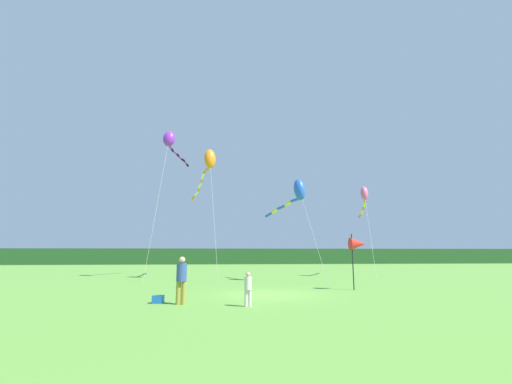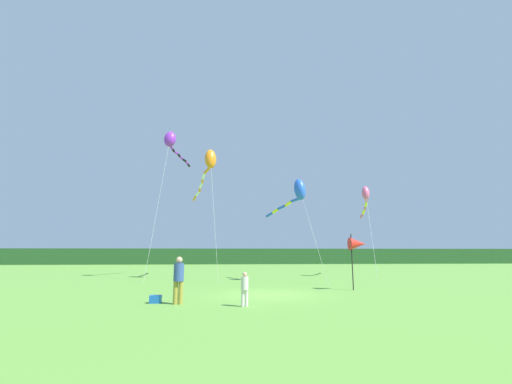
# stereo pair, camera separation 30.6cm
# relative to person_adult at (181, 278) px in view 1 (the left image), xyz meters

# --- Properties ---
(ground_plane) EXTENTS (120.00, 120.00, 0.00)m
(ground_plane) POSITION_rel_person_adult_xyz_m (3.85, 2.93, -1.03)
(ground_plane) COLOR #5B9338
(distant_treeline) EXTENTS (108.00, 2.06, 2.69)m
(distant_treeline) POSITION_rel_person_adult_xyz_m (3.85, 47.93, 0.32)
(distant_treeline) COLOR #234C23
(distant_treeline) RESTS_ON ground
(person_adult) EXTENTS (0.40, 0.40, 1.84)m
(person_adult) POSITION_rel_person_adult_xyz_m (0.00, 0.00, 0.00)
(person_adult) COLOR olive
(person_adult) RESTS_ON ground
(person_child) EXTENTS (0.28, 0.28, 1.27)m
(person_child) POSITION_rel_person_adult_xyz_m (2.59, -0.82, -0.32)
(person_child) COLOR silver
(person_child) RESTS_ON ground
(cooler_box) EXTENTS (0.45, 0.33, 0.31)m
(cooler_box) POSITION_rel_person_adult_xyz_m (-0.94, 0.41, -0.87)
(cooler_box) COLOR #1959B2
(cooler_box) RESTS_ON ground
(banner_flag_pole) EXTENTS (0.90, 0.70, 3.03)m
(banner_flag_pole) POSITION_rel_person_adult_xyz_m (9.11, 4.49, 1.43)
(banner_flag_pole) COLOR black
(banner_flag_pole) RESTS_ON ground
(kite_rainbow) EXTENTS (2.13, 7.63, 7.65)m
(kite_rainbow) POSITION_rel_person_adult_xyz_m (13.73, 14.13, 5.66)
(kite_rainbow) COLOR #B2B2B2
(kite_rainbow) RESTS_ON ground
(kite_purple) EXTENTS (2.16, 7.18, 12.09)m
(kite_purple) POSITION_rel_person_adult_xyz_m (-2.88, 14.20, 10.19)
(kite_purple) COLOR #B2B2B2
(kite_purple) RESTS_ON ground
(kite_orange) EXTENTS (2.80, 9.24, 10.11)m
(kite_orange) POSITION_rel_person_adult_xyz_m (0.35, 12.86, 7.92)
(kite_orange) COLOR #B2B2B2
(kite_orange) RESTS_ON ground
(kite_blue) EXTENTS (3.34, 5.75, 7.37)m
(kite_blue) POSITION_rel_person_adult_xyz_m (6.94, 10.02, 5.29)
(kite_blue) COLOR #B2B2B2
(kite_blue) RESTS_ON ground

